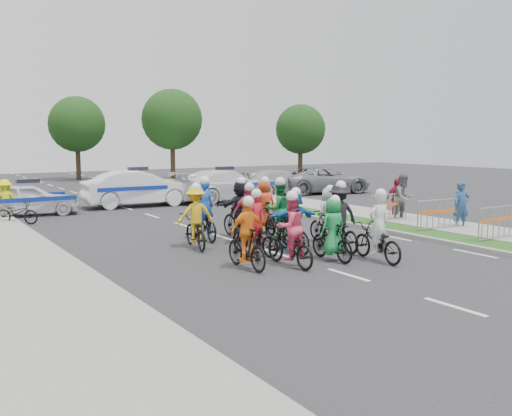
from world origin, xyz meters
TOP-DOWN VIEW (x-y plane):
  - ground at (0.00, 0.00)m, footprint 90.00×90.00m
  - curb_right at (5.10, 5.00)m, footprint 0.20×60.00m
  - grass_strip at (5.80, 5.00)m, footprint 1.20×60.00m
  - sidewalk_right at (7.60, 5.00)m, footprint 2.40×60.00m
  - sidewalk_left at (-6.50, 5.00)m, footprint 3.00×60.00m
  - rider_0 at (1.65, 0.77)m, footprint 0.83×1.92m
  - rider_1 at (0.70, 1.42)m, footprint 0.73×1.65m
  - rider_2 at (-0.60, 1.50)m, footprint 0.80×1.87m
  - rider_3 at (-1.67, 1.80)m, footprint 0.91×1.72m
  - rider_4 at (1.71, 2.37)m, footprint 1.18×2.03m
  - rider_5 at (0.50, 2.83)m, footprint 1.50×1.79m
  - rider_6 at (-0.60, 3.14)m, footprint 0.98×1.88m
  - rider_7 at (2.17, 3.39)m, footprint 0.75×1.70m
  - rider_8 at (0.95, 4.23)m, footprint 1.02×2.06m
  - rider_9 at (0.04, 4.52)m, footprint 1.00×1.85m
  - rider_10 at (-1.55, 4.84)m, footprint 1.15×1.96m
  - rider_11 at (0.40, 5.60)m, footprint 1.58×1.89m
  - rider_12 at (-0.69, 5.98)m, footprint 0.89×2.02m
  - rider_13 at (1.54, 5.97)m, footprint 0.85×1.86m
  - police_car_0 at (-4.22, 14.85)m, footprint 4.14×2.13m
  - police_car_1 at (0.77, 15.49)m, footprint 5.22×2.18m
  - police_car_2 at (5.23, 15.22)m, footprint 5.75×2.99m
  - civilian_sedan at (9.35, 16.42)m, footprint 4.89×2.11m
  - civilian_suv at (12.17, 15.84)m, footprint 5.82×3.56m
  - spectator_0 at (7.72, 2.92)m, footprint 0.71×0.57m
  - spectator_1 at (7.43, 5.30)m, footprint 0.90×0.70m
  - spectator_2 at (8.05, 6.28)m, footprint 0.96×0.45m
  - marshal_hiviz at (-5.17, 14.38)m, footprint 1.02×0.61m
  - barrier_0 at (6.70, 0.73)m, footprint 2.01×0.53m
  - barrier_1 at (6.70, 3.01)m, footprint 2.03×0.65m
  - barrier_2 at (6.70, 5.31)m, footprint 2.03×0.66m
  - cone_0 at (4.08, 8.26)m, footprint 0.40×0.40m
  - cone_1 at (5.92, 12.29)m, footprint 0.40×0.40m
  - parked_bike at (-5.05, 12.58)m, footprint 1.60×1.46m
  - tree_1 at (9.00, 30.00)m, footprint 4.55×4.55m
  - tree_2 at (18.00, 26.00)m, footprint 3.85×3.85m
  - tree_4 at (3.00, 34.00)m, footprint 4.20×4.20m

SIDE VIEW (x-z plane):
  - ground at x=0.00m, z-range 0.00..0.00m
  - grass_strip at x=5.80m, z-range 0.00..0.11m
  - curb_right at x=5.10m, z-range 0.00..0.12m
  - sidewalk_right at x=7.60m, z-range 0.00..0.13m
  - sidewalk_left at x=-6.50m, z-range 0.00..0.13m
  - cone_0 at x=4.08m, z-range -0.01..0.69m
  - cone_1 at x=5.92m, z-range -0.01..0.69m
  - parked_bike at x=-5.05m, z-range 0.00..0.85m
  - barrier_0 at x=6.70m, z-range 0.00..1.12m
  - barrier_1 at x=6.70m, z-range 0.00..1.12m
  - barrier_2 at x=6.70m, z-range 0.00..1.12m
  - rider_6 at x=-0.60m, z-range -0.31..1.51m
  - rider_0 at x=1.65m, z-range -0.32..1.58m
  - rider_12 at x=-0.69m, z-range -0.34..1.66m
  - police_car_0 at x=-4.22m, z-range 0.00..1.35m
  - rider_1 at x=0.70m, z-range -0.19..1.54m
  - rider_3 at x=-1.67m, z-range -0.21..1.60m
  - rider_7 at x=2.17m, z-range -0.19..1.59m
  - civilian_sedan at x=9.35m, z-range 0.00..1.40m
  - rider_2 at x=-0.60m, z-range -0.25..1.66m
  - rider_9 at x=0.04m, z-range -0.22..1.66m
  - rider_10 at x=-1.55m, z-range -0.22..1.69m
  - rider_13 at x=1.54m, z-range -0.21..1.70m
  - rider_8 at x=0.95m, z-range -0.27..1.75m
  - civilian_suv at x=12.17m, z-range 0.00..1.51m
  - rider_4 at x=1.71m, z-range -0.23..1.77m
  - rider_5 at x=0.50m, z-range -0.14..1.69m
  - marshal_hiviz at x=-5.17m, z-range 0.00..1.55m
  - spectator_2 at x=8.05m, z-range 0.00..1.59m
  - police_car_2 at x=5.23m, z-range 0.00..1.59m
  - rider_11 at x=0.40m, z-range -0.16..1.80m
  - police_car_1 at x=0.77m, z-range 0.00..1.68m
  - spectator_0 at x=7.72m, z-range 0.00..1.68m
  - spectator_1 at x=7.43m, z-range 0.00..1.84m
  - tree_2 at x=18.00m, z-range 0.95..6.72m
  - tree_4 at x=3.00m, z-range 1.04..7.34m
  - tree_1 at x=9.00m, z-range 1.12..7.95m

